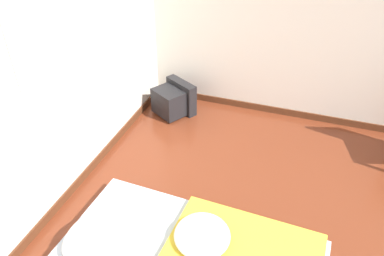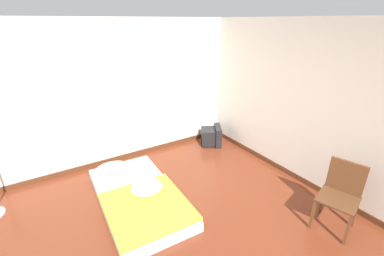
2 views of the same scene
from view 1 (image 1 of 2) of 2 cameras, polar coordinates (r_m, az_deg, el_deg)
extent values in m
cube|color=silver|center=(3.07, -25.43, 5.39)|extent=(7.26, 0.06, 2.60)
cube|color=#562D19|center=(3.76, -20.21, -11.53)|extent=(7.26, 0.02, 0.09)
cube|color=silver|center=(3.25, -20.66, 17.25)|extent=(1.07, 0.01, 1.00)
cube|color=white|center=(3.25, -20.58, 17.25)|extent=(1.00, 0.01, 0.93)
cube|color=#562D19|center=(5.08, 26.33, 0.03)|extent=(0.02, 8.20, 0.09)
ellipsoid|color=white|center=(3.24, -15.49, -15.38)|extent=(0.53, 0.36, 0.14)
ellipsoid|color=silver|center=(3.10, 1.56, -16.01)|extent=(0.58, 0.56, 0.11)
cube|color=black|center=(4.79, -3.55, 3.96)|extent=(0.45, 0.48, 0.33)
cube|color=black|center=(4.89, -1.63, 4.93)|extent=(0.35, 0.47, 0.41)
cube|color=#283342|center=(4.92, -1.04, 5.27)|extent=(0.20, 0.34, 0.30)
camera|label=2|loc=(2.60, 91.30, -3.01)|focal=24.00mm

